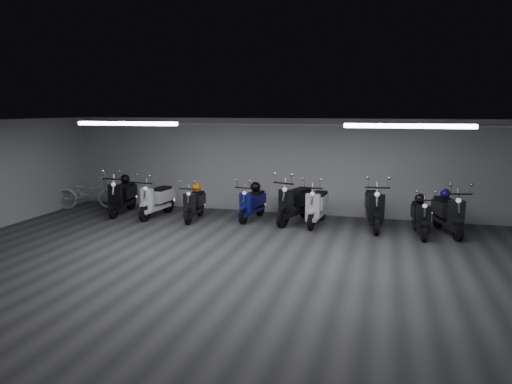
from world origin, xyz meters
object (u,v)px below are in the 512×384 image
(helmet_0, at_px, (196,188))
(helmet_1, at_px, (125,179))
(scooter_8, at_px, (421,211))
(scooter_9, at_px, (449,207))
(scooter_2, at_px, (156,194))
(bicycle, at_px, (87,189))
(scooter_4, at_px, (252,198))
(scooter_1, at_px, (122,190))
(scooter_7, at_px, (374,201))
(helmet_3, at_px, (420,198))
(scooter_5, at_px, (295,196))
(helmet_4, at_px, (445,193))
(scooter_3, at_px, (194,199))
(helmet_2, at_px, (255,187))
(scooter_6, at_px, (317,200))

(helmet_0, relative_size, helmet_1, 0.97)
(scooter_8, distance_m, scooter_9, 0.74)
(scooter_2, distance_m, bicycle, 2.63)
(scooter_4, height_order, helmet_0, scooter_4)
(scooter_1, height_order, scooter_8, scooter_1)
(scooter_7, height_order, bicycle, scooter_7)
(bicycle, bearing_deg, helmet_3, -112.80)
(scooter_5, bearing_deg, scooter_9, 15.54)
(helmet_0, bearing_deg, helmet_4, 2.82)
(scooter_3, distance_m, helmet_0, 0.36)
(scooter_4, bearing_deg, scooter_9, 7.58)
(scooter_1, height_order, helmet_4, scooter_1)
(scooter_7, bearing_deg, bicycle, 172.01)
(helmet_3, relative_size, helmet_4, 1.06)
(helmet_0, height_order, helmet_3, helmet_0)
(helmet_2, distance_m, helmet_3, 4.39)
(scooter_5, bearing_deg, scooter_3, -153.06)
(scooter_2, bearing_deg, scooter_6, 9.83)
(scooter_2, distance_m, scooter_3, 1.19)
(scooter_5, relative_size, scooter_8, 1.19)
(scooter_4, xyz_separation_m, helmet_0, (-1.56, -0.24, 0.27))
(scooter_6, bearing_deg, helmet_4, 8.46)
(scooter_8, distance_m, helmet_4, 0.91)
(scooter_3, height_order, helmet_1, scooter_3)
(helmet_3, bearing_deg, helmet_0, 179.74)
(scooter_7, relative_size, scooter_9, 1.06)
(helmet_0, xyz_separation_m, helmet_4, (6.57, 0.32, 0.10))
(scooter_1, relative_size, helmet_1, 6.84)
(helmet_0, bearing_deg, scooter_3, -85.12)
(helmet_2, relative_size, helmet_4, 1.20)
(helmet_2, bearing_deg, helmet_3, -6.41)
(scooter_7, xyz_separation_m, helmet_1, (-7.24, 0.05, 0.27))
(scooter_3, relative_size, helmet_3, 6.34)
(scooter_1, height_order, scooter_9, scooter_1)
(helmet_4, bearing_deg, scooter_4, -179.03)
(scooter_5, bearing_deg, helmet_3, 13.28)
(scooter_2, bearing_deg, scooter_3, 3.42)
(scooter_4, xyz_separation_m, scooter_6, (1.83, -0.11, 0.07))
(scooter_2, xyz_separation_m, scooter_5, (3.94, 0.39, 0.06))
(scooter_9, height_order, bicycle, scooter_9)
(helmet_1, bearing_deg, scooter_4, 0.57)
(scooter_9, height_order, helmet_2, scooter_9)
(scooter_5, distance_m, scooter_7, 2.09)
(scooter_9, bearing_deg, scooter_5, 162.74)
(scooter_2, distance_m, scooter_7, 6.04)
(scooter_7, distance_m, helmet_0, 4.87)
(scooter_9, relative_size, helmet_2, 6.44)
(scooter_5, xyz_separation_m, helmet_2, (-1.18, 0.24, 0.17))
(scooter_7, relative_size, helmet_4, 8.17)
(scooter_3, xyz_separation_m, scooter_6, (3.37, 0.36, 0.08))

